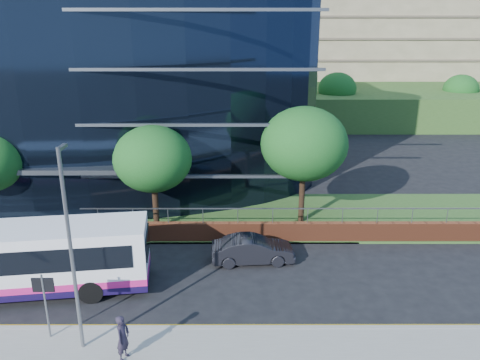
{
  "coord_description": "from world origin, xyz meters",
  "views": [
    {
      "loc": [
        12.09,
        -17.4,
        12.08
      ],
      "look_at": [
        12.13,
        8.0,
        3.56
      ],
      "focal_mm": 35.0,
      "sensor_mm": 36.0,
      "label": 1
    }
  ],
  "objects_px": {
    "street_sign": "(44,293)",
    "tree_far_d": "(304,144)",
    "parked_car": "(253,250)",
    "tree_far_c": "(153,159)",
    "pedestrian": "(123,338)",
    "tree_dist_e": "(337,89)",
    "tree_dist_f": "(461,89)",
    "streetlight_east": "(71,247)",
    "city_bus": "(17,260)"
  },
  "relations": [
    {
      "from": "tree_far_c",
      "to": "tree_dist_e",
      "type": "distance_m",
      "value": 35.36
    },
    {
      "from": "street_sign",
      "to": "tree_far_d",
      "type": "distance_m",
      "value": 16.61
    },
    {
      "from": "tree_far_d",
      "to": "streetlight_east",
      "type": "xyz_separation_m",
      "value": [
        -10.0,
        -12.17,
        -0.75
      ]
    },
    {
      "from": "tree_dist_f",
      "to": "tree_far_d",
      "type": "bearing_deg",
      "value": -126.87
    },
    {
      "from": "tree_far_c",
      "to": "city_bus",
      "type": "height_order",
      "value": "tree_far_c"
    },
    {
      "from": "street_sign",
      "to": "tree_far_d",
      "type": "height_order",
      "value": "tree_far_d"
    },
    {
      "from": "tree_dist_e",
      "to": "streetlight_east",
      "type": "height_order",
      "value": "streetlight_east"
    },
    {
      "from": "tree_dist_e",
      "to": "pedestrian",
      "type": "bearing_deg",
      "value": -110.72
    },
    {
      "from": "city_bus",
      "to": "pedestrian",
      "type": "xyz_separation_m",
      "value": [
        5.96,
        -4.74,
        -0.69
      ]
    },
    {
      "from": "tree_far_c",
      "to": "tree_far_d",
      "type": "relative_size",
      "value": 0.87
    },
    {
      "from": "city_bus",
      "to": "tree_dist_f",
      "type": "bearing_deg",
      "value": 38.82
    },
    {
      "from": "tree_far_c",
      "to": "pedestrian",
      "type": "distance_m",
      "value": 12.41
    },
    {
      "from": "tree_dist_f",
      "to": "city_bus",
      "type": "height_order",
      "value": "tree_dist_f"
    },
    {
      "from": "tree_dist_e",
      "to": "tree_dist_f",
      "type": "distance_m",
      "value": 16.13
    },
    {
      "from": "tree_dist_f",
      "to": "parked_car",
      "type": "height_order",
      "value": "tree_dist_f"
    },
    {
      "from": "tree_far_d",
      "to": "tree_far_c",
      "type": "bearing_deg",
      "value": -173.66
    },
    {
      "from": "tree_far_c",
      "to": "tree_far_d",
      "type": "height_order",
      "value": "tree_far_d"
    },
    {
      "from": "tree_far_c",
      "to": "tree_far_d",
      "type": "distance_m",
      "value": 9.08
    },
    {
      "from": "street_sign",
      "to": "city_bus",
      "type": "height_order",
      "value": "city_bus"
    },
    {
      "from": "street_sign",
      "to": "tree_far_d",
      "type": "xyz_separation_m",
      "value": [
        11.5,
        11.59,
        3.04
      ]
    },
    {
      "from": "street_sign",
      "to": "city_bus",
      "type": "xyz_separation_m",
      "value": [
        -2.68,
        3.44,
        -0.4
      ]
    },
    {
      "from": "street_sign",
      "to": "streetlight_east",
      "type": "bearing_deg",
      "value": -21.36
    },
    {
      "from": "city_bus",
      "to": "streetlight_east",
      "type": "bearing_deg",
      "value": -51.61
    },
    {
      "from": "street_sign",
      "to": "tree_dist_f",
      "type": "height_order",
      "value": "tree_dist_f"
    },
    {
      "from": "tree_far_c",
      "to": "streetlight_east",
      "type": "xyz_separation_m",
      "value": [
        -1.0,
        -11.17,
        -0.1
      ]
    },
    {
      "from": "streetlight_east",
      "to": "city_bus",
      "type": "height_order",
      "value": "streetlight_east"
    },
    {
      "from": "parked_car",
      "to": "tree_far_c",
      "type": "bearing_deg",
      "value": 50.13
    },
    {
      "from": "street_sign",
      "to": "city_bus",
      "type": "relative_size",
      "value": 0.23
    },
    {
      "from": "tree_far_d",
      "to": "tree_dist_f",
      "type": "height_order",
      "value": "tree_far_d"
    },
    {
      "from": "tree_far_d",
      "to": "streetlight_east",
      "type": "relative_size",
      "value": 0.93
    },
    {
      "from": "street_sign",
      "to": "streetlight_east",
      "type": "xyz_separation_m",
      "value": [
        1.5,
        -0.59,
        2.29
      ]
    },
    {
      "from": "tree_dist_e",
      "to": "city_bus",
      "type": "distance_m",
      "value": 44.21
    },
    {
      "from": "tree_far_d",
      "to": "tree_dist_e",
      "type": "distance_m",
      "value": 31.06
    },
    {
      "from": "street_sign",
      "to": "pedestrian",
      "type": "xyz_separation_m",
      "value": [
        3.28,
        -1.3,
        -1.09
      ]
    },
    {
      "from": "streetlight_east",
      "to": "city_bus",
      "type": "relative_size",
      "value": 0.64
    },
    {
      "from": "tree_dist_f",
      "to": "tree_dist_e",
      "type": "bearing_deg",
      "value": -172.87
    },
    {
      "from": "tree_far_d",
      "to": "parked_car",
      "type": "relative_size",
      "value": 1.71
    },
    {
      "from": "pedestrian",
      "to": "tree_dist_e",
      "type": "bearing_deg",
      "value": -4.48
    },
    {
      "from": "city_bus",
      "to": "parked_car",
      "type": "height_order",
      "value": "city_bus"
    },
    {
      "from": "street_sign",
      "to": "city_bus",
      "type": "distance_m",
      "value": 4.38
    },
    {
      "from": "street_sign",
      "to": "tree_dist_e",
      "type": "bearing_deg",
      "value": 64.88
    },
    {
      "from": "tree_dist_f",
      "to": "parked_car",
      "type": "distance_m",
      "value": 46.16
    },
    {
      "from": "tree_dist_f",
      "to": "streetlight_east",
      "type": "xyz_separation_m",
      "value": [
        -34.0,
        -44.17,
        0.23
      ]
    },
    {
      "from": "pedestrian",
      "to": "street_sign",
      "type": "bearing_deg",
      "value": 84.69
    },
    {
      "from": "tree_dist_f",
      "to": "street_sign",
      "type": "bearing_deg",
      "value": -129.16
    },
    {
      "from": "street_sign",
      "to": "tree_dist_e",
      "type": "height_order",
      "value": "tree_dist_e"
    },
    {
      "from": "tree_far_c",
      "to": "pedestrian",
      "type": "relative_size",
      "value": 3.58
    },
    {
      "from": "tree_far_c",
      "to": "parked_car",
      "type": "relative_size",
      "value": 1.5
    },
    {
      "from": "city_bus",
      "to": "parked_car",
      "type": "distance_m",
      "value": 11.43
    },
    {
      "from": "tree_far_d",
      "to": "parked_car",
      "type": "bearing_deg",
      "value": -121.93
    }
  ]
}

